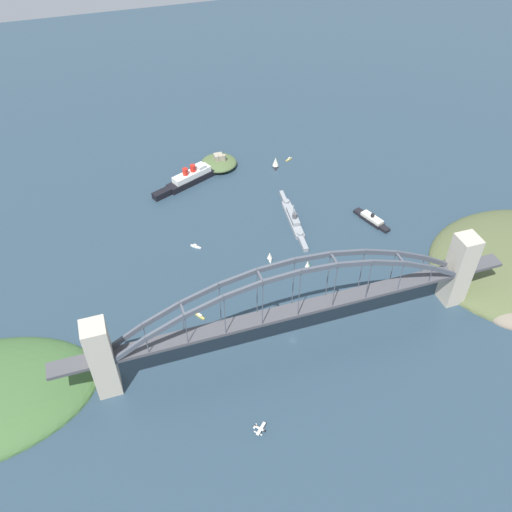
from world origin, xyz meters
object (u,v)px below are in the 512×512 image
object	(u,v)px
small_boat_2	(143,347)
small_boat_3	(199,316)
harbor_arch_bridge	(295,308)
ocean_liner	(192,177)
small_boat_5	(270,256)
harbor_ferry_steamer	(372,219)
small_boat_0	(196,246)
small_boat_6	(289,159)
seaplane_taxiing_near_bridge	(260,429)
small_boat_4	(276,162)
fort_island_mid_harbor	(219,163)
naval_cruiser	(293,219)
small_boat_1	(308,264)

from	to	relation	value
small_boat_2	small_boat_3	size ratio (longest dim) A/B	1.32
harbor_arch_bridge	small_boat_2	bearing A→B (deg)	165.87
ocean_liner	small_boat_5	distance (m)	126.23
harbor_ferry_steamer	small_boat_0	distance (m)	149.18
small_boat_6	harbor_ferry_steamer	bearing A→B (deg)	-74.09
ocean_liner	seaplane_taxiing_near_bridge	distance (m)	259.76
seaplane_taxiing_near_bridge	small_boat_6	size ratio (longest dim) A/B	1.06
small_boat_5	small_boat_4	bearing A→B (deg)	68.35
small_boat_3	small_boat_4	distance (m)	199.08
harbor_ferry_steamer	fort_island_mid_harbor	bearing A→B (deg)	129.38
fort_island_mid_harbor	small_boat_5	distance (m)	139.43
small_boat_6	small_boat_4	bearing A→B (deg)	-156.42
small_boat_3	small_boat_5	bearing A→B (deg)	31.39
harbor_arch_bridge	small_boat_6	bearing A→B (deg)	69.87
naval_cruiser	small_boat_6	bearing A→B (deg)	71.23
naval_cruiser	small_boat_6	distance (m)	96.32
small_boat_2	small_boat_5	size ratio (longest dim) A/B	1.53
small_boat_2	harbor_arch_bridge	bearing A→B (deg)	-14.13
small_boat_0	small_boat_5	xyz separation A→B (m)	(51.54, -32.01, 2.88)
harbor_arch_bridge	small_boat_5	world-z (taller)	harbor_arch_bridge
harbor_ferry_steamer	small_boat_6	world-z (taller)	harbor_ferry_steamer
fort_island_mid_harbor	small_boat_0	world-z (taller)	fort_island_mid_harbor
harbor_ferry_steamer	small_boat_4	size ratio (longest dim) A/B	3.08
small_boat_2	small_boat_3	bearing A→B (deg)	20.21
seaplane_taxiing_near_bridge	small_boat_1	xyz separation A→B (m)	(78.01, 118.99, 1.63)
naval_cruiser	small_boat_3	size ratio (longest dim) A/B	8.68
small_boat_3	small_boat_6	world-z (taller)	small_boat_6
harbor_arch_bridge	fort_island_mid_harbor	world-z (taller)	harbor_arch_bridge
small_boat_6	harbor_arch_bridge	bearing A→B (deg)	-110.13
ocean_liner	seaplane_taxiing_near_bridge	bearing A→B (deg)	-94.52
small_boat_1	harbor_ferry_steamer	bearing A→B (deg)	26.37
small_boat_5	small_boat_6	bearing A→B (deg)	63.30
harbor_arch_bridge	naval_cruiser	distance (m)	130.13
small_boat_0	small_boat_1	distance (m)	90.87
harbor_arch_bridge	seaplane_taxiing_near_bridge	bearing A→B (deg)	-126.44
small_boat_4	harbor_arch_bridge	bearing A→B (deg)	-106.58
small_boat_0	small_boat_1	world-z (taller)	small_boat_1
small_boat_4	small_boat_5	xyz separation A→B (m)	(-48.55, -122.30, -1.70)
small_boat_4	small_boat_6	size ratio (longest dim) A/B	1.56
small_boat_2	small_boat_4	size ratio (longest dim) A/B	1.03
harbor_ferry_steamer	fort_island_mid_harbor	distance (m)	157.22
seaplane_taxiing_near_bridge	small_boat_3	bearing A→B (deg)	97.21
small_boat_0	small_boat_3	distance (m)	73.82
harbor_ferry_steamer	seaplane_taxiing_near_bridge	size ratio (longest dim) A/B	4.50
small_boat_6	fort_island_mid_harbor	bearing A→B (deg)	171.74
small_boat_2	naval_cruiser	bearing A→B (deg)	33.50
small_boat_3	fort_island_mid_harbor	bearing A→B (deg)	70.58
small_boat_0	small_boat_4	xyz separation A→B (m)	(100.09, 90.29, 4.58)
naval_cruiser	small_boat_0	bearing A→B (deg)	-175.76
harbor_ferry_steamer	small_boat_0	xyz separation A→B (m)	(-148.51, 14.12, -1.51)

